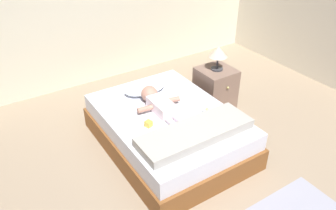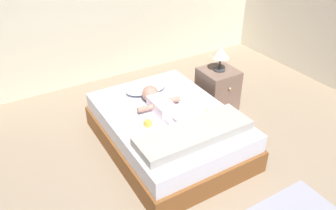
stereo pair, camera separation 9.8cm
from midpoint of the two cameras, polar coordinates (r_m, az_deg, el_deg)
name	(u,v)px [view 1 (the left image)]	position (r m, az deg, el deg)	size (l,w,h in m)	color
bed	(168,130)	(3.70, -0.76, -4.23)	(1.28, 1.74, 0.44)	brown
pillow	(145,88)	(3.94, -4.65, 2.93)	(0.51, 0.30, 0.11)	white
baby	(158,102)	(3.62, -2.54, 0.42)	(0.51, 0.68, 0.18)	white
toothbrush	(168,99)	(3.79, -0.71, 0.96)	(0.03, 0.13, 0.02)	#BB3CB1
nightstand	(215,88)	(4.39, 7.35, 2.79)	(0.43, 0.46, 0.54)	#7C6152
lamp	(218,53)	(4.17, 7.82, 8.75)	(0.23, 0.23, 0.31)	#333338
blanket	(196,133)	(3.22, 3.80, -4.70)	(1.15, 0.39, 0.09)	#A8A49A
toy_block	(149,124)	(3.36, -4.15, -3.20)	(0.08, 0.08, 0.06)	gold
baby_bottle	(207,111)	(3.56, 5.84, -1.06)	(0.07, 0.09, 0.08)	white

